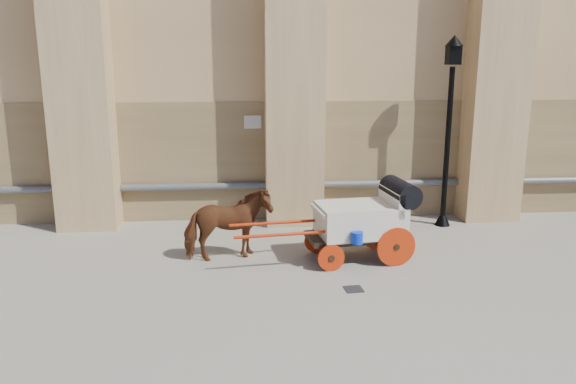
{
  "coord_description": "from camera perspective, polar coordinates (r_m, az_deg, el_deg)",
  "views": [
    {
      "loc": [
        -2.25,
        -9.95,
        4.03
      ],
      "look_at": [
        -1.37,
        0.94,
        1.42
      ],
      "focal_mm": 35.0,
      "sensor_mm": 36.0,
      "label": 1
    }
  ],
  "objects": [
    {
      "name": "horse",
      "position": [
        11.47,
        -6.14,
        -3.36
      ],
      "size": [
        1.88,
        1.19,
        1.47
      ],
      "primitive_type": "imported",
      "rotation": [
        0.0,
        0.0,
        1.82
      ],
      "color": "brown",
      "rests_on": "ground"
    },
    {
      "name": "drain_grate_near",
      "position": [
        10.26,
        6.69,
        -9.77
      ],
      "size": [
        0.35,
        0.35,
        0.01
      ],
      "primitive_type": "cube",
      "rotation": [
        0.0,
        0.0,
        0.09
      ],
      "color": "black",
      "rests_on": "ground"
    },
    {
      "name": "street_lamp",
      "position": [
        14.0,
        16.0,
        6.37
      ],
      "size": [
        0.43,
        0.43,
        4.56
      ],
      "color": "black",
      "rests_on": "ground"
    },
    {
      "name": "ground",
      "position": [
        10.97,
        7.61,
        -8.26
      ],
      "size": [
        90.0,
        90.0,
        0.0
      ],
      "primitive_type": "plane",
      "color": "slate",
      "rests_on": "ground"
    },
    {
      "name": "carriage",
      "position": [
        11.54,
        7.91,
        -2.58
      ],
      "size": [
        3.81,
        1.46,
        1.63
      ],
      "rotation": [
        0.0,
        0.0,
        0.13
      ],
      "color": "black",
      "rests_on": "ground"
    }
  ]
}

